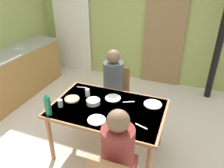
# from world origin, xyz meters

# --- Properties ---
(ground_plane) EXTENTS (6.00, 6.00, 0.00)m
(ground_plane) POSITION_xyz_m (0.00, 0.00, 0.00)
(ground_plane) COLOR silver
(wall_back) EXTENTS (4.43, 0.10, 2.53)m
(wall_back) POSITION_xyz_m (0.00, 2.31, 1.26)
(wall_back) COLOR #9EAF5E
(wall_back) RESTS_ON ground_plane
(door_wooden) EXTENTS (0.80, 0.05, 2.00)m
(door_wooden) POSITION_xyz_m (0.71, 2.23, 1.00)
(door_wooden) COLOR olive
(door_wooden) RESTS_ON ground_plane
(stove_pipe_column) EXTENTS (0.12, 0.12, 2.53)m
(stove_pipe_column) POSITION_xyz_m (1.71, 1.96, 1.26)
(stove_pipe_column) COLOR black
(stove_pipe_column) RESTS_ON ground_plane
(curtain_panel) EXTENTS (0.90, 0.03, 2.12)m
(curtain_panel) POSITION_xyz_m (-1.38, 2.21, 1.06)
(curtain_panel) COLOR white
(curtain_panel) RESTS_ON ground_plane
(kitchen_counter) EXTENTS (0.61, 2.42, 0.91)m
(kitchen_counter) POSITION_xyz_m (-1.78, 0.54, 0.45)
(kitchen_counter) COLOR #A67940
(kitchen_counter) RESTS_ON ground_plane
(dining_table) EXTENTS (1.39, 0.91, 0.73)m
(dining_table) POSITION_xyz_m (0.43, -0.10, 0.66)
(dining_table) COLOR #A77044
(dining_table) RESTS_ON ground_plane
(chair_far_diner) EXTENTS (0.40, 0.40, 0.87)m
(chair_far_diner) POSITION_xyz_m (0.24, 0.71, 0.50)
(chair_far_diner) COLOR #A77044
(chair_far_diner) RESTS_ON ground_plane
(person_near_diner) EXTENTS (0.30, 0.37, 0.77)m
(person_near_diner) POSITION_xyz_m (0.80, -0.77, 0.78)
(person_near_diner) COLOR brown
(person_near_diner) RESTS_ON ground_plane
(person_far_diner) EXTENTS (0.30, 0.37, 0.77)m
(person_far_diner) POSITION_xyz_m (0.24, 0.57, 0.78)
(person_far_diner) COLOR #485060
(person_far_diner) RESTS_ON ground_plane
(water_bottle_green_near) EXTENTS (0.07, 0.07, 0.28)m
(water_bottle_green_near) POSITION_xyz_m (-0.16, -0.48, 0.86)
(water_bottle_green_near) COLOR #1F7E53
(water_bottle_green_near) RESTS_ON dining_table
(serving_bowl_center) EXTENTS (0.17, 0.17, 0.05)m
(serving_bowl_center) POSITION_xyz_m (0.23, -0.09, 0.76)
(serving_bowl_center) COLOR silver
(serving_bowl_center) RESTS_ON dining_table
(dinner_plate_near_left) EXTENTS (0.22, 0.22, 0.01)m
(dinner_plate_near_left) POSITION_xyz_m (0.93, 0.16, 0.74)
(dinner_plate_near_left) COLOR white
(dinner_plate_near_left) RESTS_ON dining_table
(dinner_plate_near_right) EXTENTS (0.20, 0.20, 0.01)m
(dinner_plate_near_right) POSITION_xyz_m (0.41, 0.11, 0.74)
(dinner_plate_near_right) COLOR white
(dinner_plate_near_right) RESTS_ON dining_table
(dinner_plate_far_center) EXTENTS (0.20, 0.20, 0.01)m
(dinner_plate_far_center) POSITION_xyz_m (0.41, -0.38, 0.74)
(dinner_plate_far_center) COLOR white
(dinner_plate_far_center) RESTS_ON dining_table
(drinking_glass_by_near_diner) EXTENTS (0.06, 0.06, 0.10)m
(drinking_glass_by_near_diner) POSITION_xyz_m (0.08, 0.05, 0.78)
(drinking_glass_by_near_diner) COLOR silver
(drinking_glass_by_near_diner) RESTS_ON dining_table
(drinking_glass_by_far_diner) EXTENTS (0.06, 0.06, 0.09)m
(drinking_glass_by_far_diner) POSITION_xyz_m (-0.12, -0.29, 0.78)
(drinking_glass_by_far_diner) COLOR silver
(drinking_glass_by_far_diner) RESTS_ON dining_table
(bread_plate_sliced) EXTENTS (0.19, 0.19, 0.02)m
(bread_plate_sliced) POSITION_xyz_m (-0.07, -0.10, 0.74)
(bread_plate_sliced) COLOR #DBB77A
(bread_plate_sliced) RESTS_ON dining_table
(cutlery_knife_near) EXTENTS (0.11, 0.12, 0.00)m
(cutlery_knife_near) POSITION_xyz_m (0.63, -0.27, 0.73)
(cutlery_knife_near) COLOR silver
(cutlery_knife_near) RESTS_ON dining_table
(cutlery_fork_near) EXTENTS (0.15, 0.04, 0.00)m
(cutlery_fork_near) POSITION_xyz_m (-0.10, 0.24, 0.73)
(cutlery_fork_near) COLOR silver
(cutlery_fork_near) RESTS_ON dining_table
(cutlery_knife_far) EXTENTS (0.14, 0.08, 0.00)m
(cutlery_knife_far) POSITION_xyz_m (0.63, 0.11, 0.73)
(cutlery_knife_far) COLOR silver
(cutlery_knife_far) RESTS_ON dining_table
(cutlery_fork_far) EXTENTS (0.15, 0.06, 0.00)m
(cutlery_fork_far) POSITION_xyz_m (0.90, -0.31, 0.73)
(cutlery_fork_far) COLOR silver
(cutlery_fork_far) RESTS_ON dining_table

